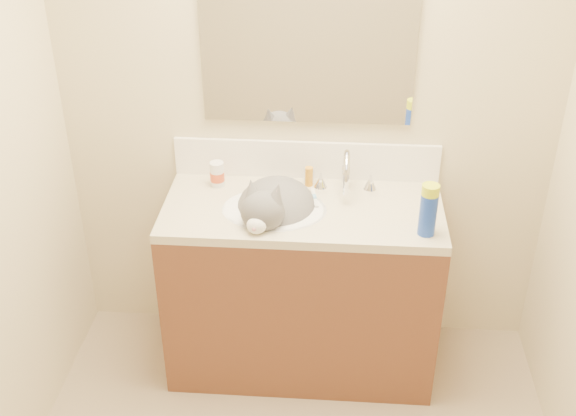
% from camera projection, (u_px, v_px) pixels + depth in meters
% --- Properties ---
extents(room_shell, '(2.24, 2.54, 2.52)m').
position_uv_depth(room_shell, '(285.00, 192.00, 1.93)').
color(room_shell, beige).
rests_on(room_shell, ground).
extents(vanity_cabinet, '(1.20, 0.55, 0.82)m').
position_uv_depth(vanity_cabinet, '(302.00, 290.00, 3.32)').
color(vanity_cabinet, brown).
rests_on(vanity_cabinet, ground).
extents(counter_slab, '(1.20, 0.55, 0.04)m').
position_uv_depth(counter_slab, '(303.00, 211.00, 3.10)').
color(counter_slab, beige).
rests_on(counter_slab, vanity_cabinet).
extents(basin, '(0.45, 0.36, 0.14)m').
position_uv_depth(basin, '(274.00, 223.00, 3.10)').
color(basin, white).
rests_on(basin, vanity_cabinet).
extents(faucet, '(0.28, 0.20, 0.21)m').
position_uv_depth(faucet, '(346.00, 175.00, 3.15)').
color(faucet, silver).
rests_on(faucet, counter_slab).
extents(cat, '(0.43, 0.51, 0.36)m').
position_uv_depth(cat, '(274.00, 210.00, 3.09)').
color(cat, '#585658').
rests_on(cat, basin).
extents(backsplash, '(1.20, 0.02, 0.18)m').
position_uv_depth(backsplash, '(306.00, 160.00, 3.26)').
color(backsplash, white).
rests_on(backsplash, counter_slab).
extents(mirror, '(0.90, 0.02, 0.80)m').
position_uv_depth(mirror, '(308.00, 32.00, 2.96)').
color(mirror, white).
rests_on(mirror, room_shell).
extents(pill_bottle, '(0.07, 0.07, 0.11)m').
position_uv_depth(pill_bottle, '(217.00, 174.00, 3.22)').
color(pill_bottle, silver).
rests_on(pill_bottle, counter_slab).
extents(pill_label, '(0.07, 0.07, 0.04)m').
position_uv_depth(pill_label, '(217.00, 176.00, 3.22)').
color(pill_label, '#CE4922').
rests_on(pill_label, pill_bottle).
extents(silver_jar, '(0.06, 0.06, 0.05)m').
position_uv_depth(silver_jar, '(309.00, 177.00, 3.26)').
color(silver_jar, '#B7B7BC').
rests_on(silver_jar, counter_slab).
extents(amber_bottle, '(0.04, 0.04, 0.09)m').
position_uv_depth(amber_bottle, '(309.00, 176.00, 3.22)').
color(amber_bottle, orange).
rests_on(amber_bottle, counter_slab).
extents(toothbrush, '(0.04, 0.15, 0.01)m').
position_uv_depth(toothbrush, '(314.00, 198.00, 3.14)').
color(toothbrush, silver).
rests_on(toothbrush, counter_slab).
extents(toothbrush_head, '(0.02, 0.03, 0.02)m').
position_uv_depth(toothbrush_head, '(314.00, 197.00, 3.14)').
color(toothbrush_head, '#6CB1E6').
rests_on(toothbrush_head, counter_slab).
extents(spray_can, '(0.09, 0.09, 0.19)m').
position_uv_depth(spray_can, '(428.00, 213.00, 2.86)').
color(spray_can, '#183AAE').
rests_on(spray_can, counter_slab).
extents(spray_cap, '(0.09, 0.09, 0.04)m').
position_uv_depth(spray_cap, '(431.00, 190.00, 2.80)').
color(spray_cap, '#C9D916').
rests_on(spray_cap, spray_can).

